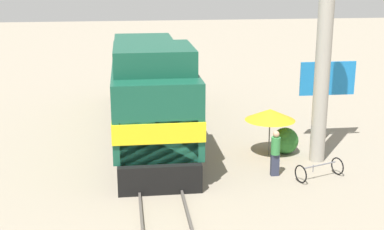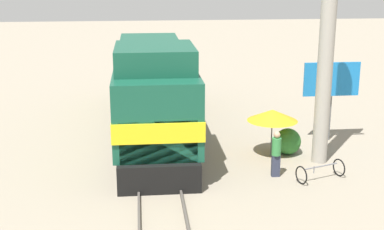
{
  "view_description": "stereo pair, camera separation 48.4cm",
  "coord_description": "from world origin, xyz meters",
  "px_view_note": "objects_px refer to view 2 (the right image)",
  "views": [
    {
      "loc": [
        -1.08,
        -18.67,
        7.48
      ],
      "look_at": [
        1.2,
        -0.91,
        2.52
      ],
      "focal_mm": 50.0,
      "sensor_mm": 36.0,
      "label": 1
    },
    {
      "loc": [
        -0.6,
        -18.72,
        7.48
      ],
      "look_at": [
        1.2,
        -0.91,
        2.52
      ],
      "focal_mm": 50.0,
      "sensor_mm": 36.0,
      "label": 2
    }
  ],
  "objects_px": {
    "utility_pole": "(326,46)",
    "bicycle": "(320,171)",
    "billboard_sign": "(331,83)",
    "vendor_umbrella": "(272,115)",
    "locomotive": "(153,91)",
    "person_bystander": "(276,152)"
  },
  "relations": [
    {
      "from": "locomotive",
      "to": "billboard_sign",
      "type": "bearing_deg",
      "value": -12.94
    },
    {
      "from": "bicycle",
      "to": "billboard_sign",
      "type": "bearing_deg",
      "value": 137.17
    },
    {
      "from": "utility_pole",
      "to": "billboard_sign",
      "type": "distance_m",
      "value": 3.57
    },
    {
      "from": "utility_pole",
      "to": "bicycle",
      "type": "relative_size",
      "value": 4.86
    },
    {
      "from": "locomotive",
      "to": "vendor_umbrella",
      "type": "xyz_separation_m",
      "value": [
        4.72,
        -3.57,
        -0.3
      ]
    },
    {
      "from": "locomotive",
      "to": "billboard_sign",
      "type": "relative_size",
      "value": 4.28
    },
    {
      "from": "locomotive",
      "to": "person_bystander",
      "type": "relative_size",
      "value": 8.68
    },
    {
      "from": "billboard_sign",
      "to": "person_bystander",
      "type": "xyz_separation_m",
      "value": [
        -3.43,
        -4.03,
        -1.67
      ]
    },
    {
      "from": "person_bystander",
      "to": "bicycle",
      "type": "xyz_separation_m",
      "value": [
        1.54,
        -0.51,
        -0.6
      ]
    },
    {
      "from": "billboard_sign",
      "to": "person_bystander",
      "type": "bearing_deg",
      "value": -130.41
    },
    {
      "from": "bicycle",
      "to": "utility_pole",
      "type": "bearing_deg",
      "value": 142.3
    },
    {
      "from": "billboard_sign",
      "to": "utility_pole",
      "type": "bearing_deg",
      "value": -116.03
    },
    {
      "from": "bicycle",
      "to": "person_bystander",
      "type": "bearing_deg",
      "value": -128.47
    },
    {
      "from": "person_bystander",
      "to": "bicycle",
      "type": "relative_size",
      "value": 0.92
    },
    {
      "from": "utility_pole",
      "to": "billboard_sign",
      "type": "xyz_separation_m",
      "value": [
        1.3,
        2.66,
        -2.0
      ]
    },
    {
      "from": "vendor_umbrella",
      "to": "utility_pole",
      "type": "bearing_deg",
      "value": -26.76
    },
    {
      "from": "vendor_umbrella",
      "to": "person_bystander",
      "type": "relative_size",
      "value": 1.18
    },
    {
      "from": "vendor_umbrella",
      "to": "person_bystander",
      "type": "distance_m",
      "value": 2.41
    },
    {
      "from": "utility_pole",
      "to": "person_bystander",
      "type": "relative_size",
      "value": 5.29
    },
    {
      "from": "vendor_umbrella",
      "to": "locomotive",
      "type": "bearing_deg",
      "value": 142.95
    },
    {
      "from": "utility_pole",
      "to": "billboard_sign",
      "type": "height_order",
      "value": "utility_pole"
    },
    {
      "from": "locomotive",
      "to": "bicycle",
      "type": "xyz_separation_m",
      "value": [
        5.87,
        -6.32,
        -1.68
      ]
    }
  ]
}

